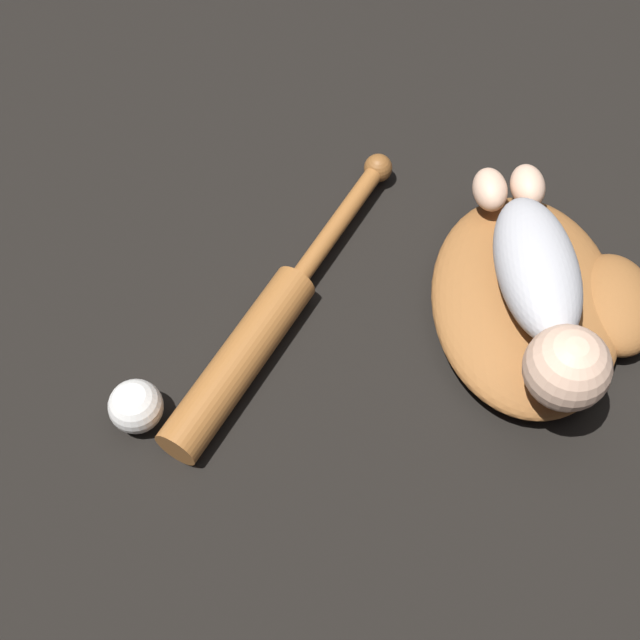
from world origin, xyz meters
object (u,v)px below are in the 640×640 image
at_px(baby_figure, 544,292).
at_px(baseball_bat, 263,328).
at_px(baseball_glove, 540,302).
at_px(baseball, 136,406).

relative_size(baby_figure, baseball_bat, 0.71).
bearing_deg(baby_figure, baseball_glove, 171.19).
relative_size(baby_figure, baseball, 5.51).
distance_m(baseball_glove, baby_figure, 0.09).
height_order(baseball_glove, baby_figure, baby_figure).
bearing_deg(baseball_bat, baseball, -36.67).
xyz_separation_m(baby_figure, baseball, (0.26, -0.47, -0.08)).
bearing_deg(baseball_glove, baby_figure, -8.81).
relative_size(baseball_glove, baseball_bat, 0.75).
bearing_deg(baby_figure, baseball, -60.78).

